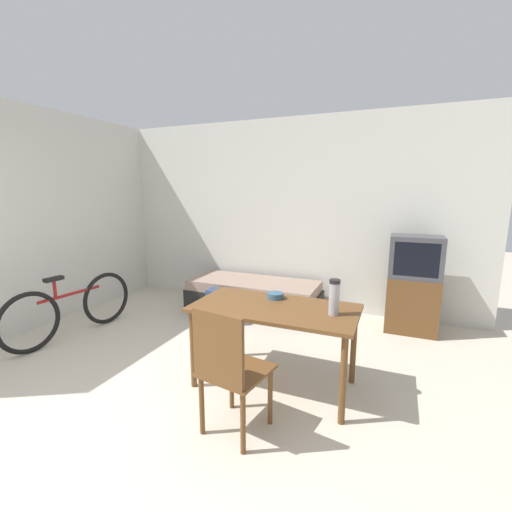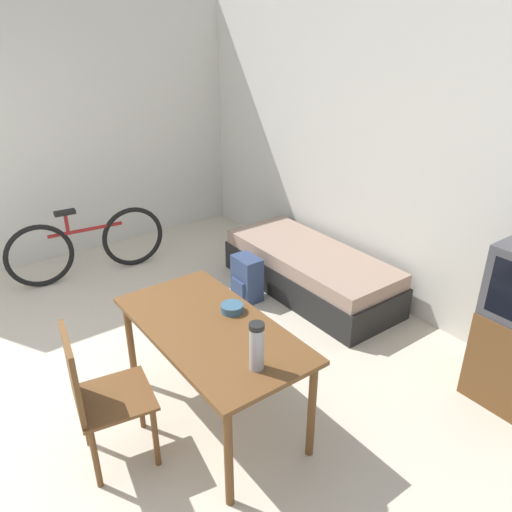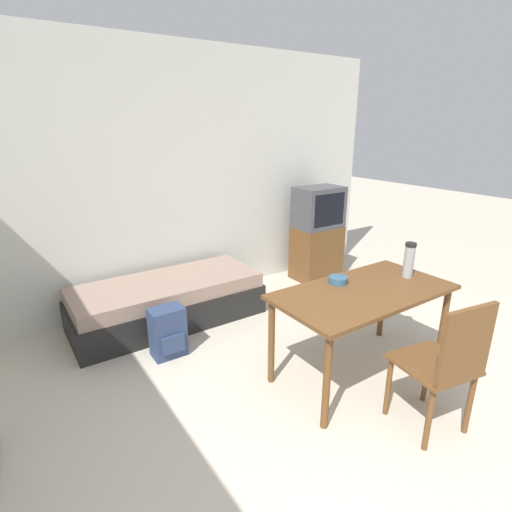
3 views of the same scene
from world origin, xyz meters
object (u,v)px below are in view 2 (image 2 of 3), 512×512
(dining_table, at_px, (211,337))
(thermos_flask, at_px, (257,344))
(daybed, at_px, (310,271))
(backpack, at_px, (247,279))
(bicycle, at_px, (88,245))
(wooden_chair, at_px, (96,393))
(mate_bowl, at_px, (232,308))

(dining_table, distance_m, thermos_flask, 0.55)
(daybed, xyz_separation_m, backpack, (-0.24, -0.59, 0.00))
(dining_table, bearing_deg, bicycle, 178.68)
(dining_table, height_order, wooden_chair, wooden_chair)
(dining_table, xyz_separation_m, bicycle, (-2.53, 0.06, -0.30))
(dining_table, relative_size, mate_bowl, 9.32)
(wooden_chair, height_order, thermos_flask, thermos_flask)
(daybed, bearing_deg, wooden_chair, -70.86)
(backpack, bearing_deg, daybed, 67.82)
(bicycle, bearing_deg, thermos_flask, -1.30)
(mate_bowl, bearing_deg, daybed, 119.74)
(daybed, height_order, mate_bowl, mate_bowl)
(dining_table, distance_m, backpack, 1.64)
(dining_table, xyz_separation_m, wooden_chair, (-0.07, -0.74, -0.11))
(bicycle, distance_m, thermos_flask, 3.08)
(dining_table, height_order, mate_bowl, mate_bowl)
(dining_table, xyz_separation_m, mate_bowl, (-0.07, 0.21, 0.11))
(daybed, distance_m, dining_table, 1.96)
(wooden_chair, height_order, mate_bowl, wooden_chair)
(dining_table, distance_m, mate_bowl, 0.24)
(dining_table, height_order, thermos_flask, thermos_flask)
(daybed, xyz_separation_m, mate_bowl, (0.84, -1.48, 0.53))
(daybed, distance_m, bicycle, 2.30)
(dining_table, relative_size, wooden_chair, 1.48)
(thermos_flask, bearing_deg, daybed, 129.75)
(mate_bowl, height_order, backpack, mate_bowl)
(mate_bowl, bearing_deg, bicycle, -176.55)
(daybed, relative_size, dining_table, 1.34)
(thermos_flask, relative_size, backpack, 0.65)
(daybed, distance_m, thermos_flask, 2.30)
(mate_bowl, bearing_deg, backpack, 140.78)
(thermos_flask, relative_size, mate_bowl, 1.93)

